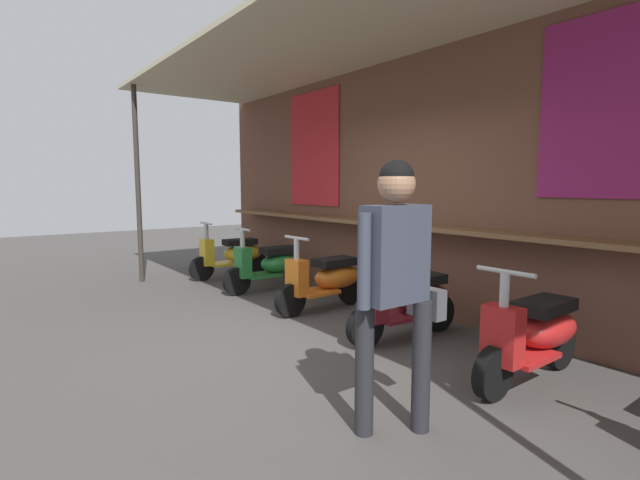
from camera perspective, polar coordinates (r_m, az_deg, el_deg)
name	(u,v)px	position (r m, az deg, el deg)	size (l,w,h in m)	color
ground_plane	(288,341)	(4.93, -3.95, -12.04)	(26.27, 26.27, 0.00)	#474442
market_stall_facade	(415,161)	(5.87, 11.43, 9.40)	(9.38, 2.57, 3.35)	brown
scooter_yellow	(234,255)	(8.25, -10.38, -1.74)	(0.46, 1.40, 0.97)	gold
scooter_green	(272,265)	(7.12, -5.77, -2.99)	(0.47, 1.40, 0.97)	#237533
scooter_orange	(328,279)	(6.01, 0.92, -4.75)	(0.46, 1.40, 0.97)	orange
scooter_maroon	(410,301)	(5.00, 10.81, -7.22)	(0.49, 1.40, 0.97)	maroon
scooter_red	(535,334)	(4.24, 24.60, -10.26)	(0.46, 1.40, 0.97)	red
shopper_with_handbag	(396,268)	(2.96, 9.24, -3.41)	(0.31, 0.67, 1.73)	#232328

